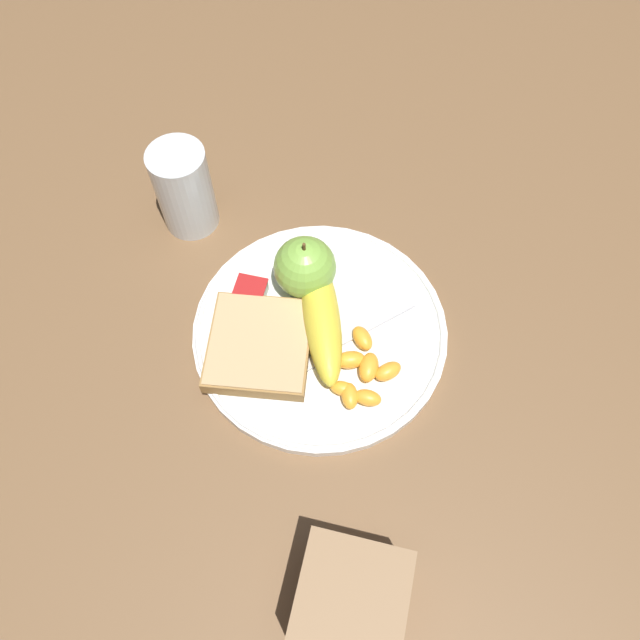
{
  "coord_description": "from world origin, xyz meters",
  "views": [
    {
      "loc": [
        -0.31,
        -0.07,
        0.62
      ],
      "look_at": [
        0.0,
        0.0,
        0.03
      ],
      "focal_mm": 35.0,
      "sensor_mm": 36.0,
      "label": 1
    }
  ],
  "objects_px": {
    "fork": "(332,345)",
    "condiment_caddy": "(350,600)",
    "plate": "(320,330)",
    "bread_slice": "(260,345)",
    "apple": "(305,267)",
    "banana": "(322,313)",
    "juice_glass": "(185,191)",
    "jam_packet": "(249,296)"
  },
  "relations": [
    {
      "from": "bread_slice",
      "to": "apple",
      "type": "bearing_deg",
      "value": -16.43
    },
    {
      "from": "apple",
      "to": "condiment_caddy",
      "type": "bearing_deg",
      "value": -159.41
    },
    {
      "from": "jam_packet",
      "to": "condiment_caddy",
      "type": "relative_size",
      "value": 0.47
    },
    {
      "from": "plate",
      "to": "apple",
      "type": "height_order",
      "value": "apple"
    },
    {
      "from": "apple",
      "to": "fork",
      "type": "height_order",
      "value": "apple"
    },
    {
      "from": "apple",
      "to": "condiment_caddy",
      "type": "height_order",
      "value": "same"
    },
    {
      "from": "plate",
      "to": "jam_packet",
      "type": "distance_m",
      "value": 0.09
    },
    {
      "from": "juice_glass",
      "to": "jam_packet",
      "type": "xyz_separation_m",
      "value": [
        -0.1,
        -0.11,
        -0.03
      ]
    },
    {
      "from": "fork",
      "to": "apple",
      "type": "bearing_deg",
      "value": -99.59
    },
    {
      "from": "plate",
      "to": "jam_packet",
      "type": "xyz_separation_m",
      "value": [
        0.02,
        0.08,
        0.01
      ]
    },
    {
      "from": "plate",
      "to": "jam_packet",
      "type": "height_order",
      "value": "jam_packet"
    },
    {
      "from": "plate",
      "to": "jam_packet",
      "type": "relative_size",
      "value": 6.68
    },
    {
      "from": "plate",
      "to": "juice_glass",
      "type": "distance_m",
      "value": 0.23
    },
    {
      "from": "bread_slice",
      "to": "condiment_caddy",
      "type": "distance_m",
      "value": 0.27
    },
    {
      "from": "juice_glass",
      "to": "fork",
      "type": "height_order",
      "value": "juice_glass"
    },
    {
      "from": "fork",
      "to": "bread_slice",
      "type": "bearing_deg",
      "value": -27.01
    },
    {
      "from": "plate",
      "to": "bread_slice",
      "type": "distance_m",
      "value": 0.07
    },
    {
      "from": "juice_glass",
      "to": "apple",
      "type": "bearing_deg",
      "value": -112.45
    },
    {
      "from": "plate",
      "to": "banana",
      "type": "relative_size",
      "value": 1.65
    },
    {
      "from": "bread_slice",
      "to": "fork",
      "type": "height_order",
      "value": "bread_slice"
    },
    {
      "from": "bread_slice",
      "to": "condiment_caddy",
      "type": "relative_size",
      "value": 1.41
    },
    {
      "from": "fork",
      "to": "condiment_caddy",
      "type": "height_order",
      "value": "condiment_caddy"
    },
    {
      "from": "bread_slice",
      "to": "jam_packet",
      "type": "relative_size",
      "value": 3.0
    },
    {
      "from": "bread_slice",
      "to": "fork",
      "type": "relative_size",
      "value": 0.9
    },
    {
      "from": "banana",
      "to": "jam_packet",
      "type": "relative_size",
      "value": 4.05
    },
    {
      "from": "plate",
      "to": "juice_glass",
      "type": "relative_size",
      "value": 2.5
    },
    {
      "from": "bread_slice",
      "to": "banana",
      "type": "bearing_deg",
      "value": -49.42
    },
    {
      "from": "juice_glass",
      "to": "banana",
      "type": "xyz_separation_m",
      "value": [
        -0.11,
        -0.19,
        -0.02
      ]
    },
    {
      "from": "apple",
      "to": "bread_slice",
      "type": "xyz_separation_m",
      "value": [
        -0.09,
        0.03,
        -0.02
      ]
    },
    {
      "from": "banana",
      "to": "juice_glass",
      "type": "bearing_deg",
      "value": 60.06
    },
    {
      "from": "juice_glass",
      "to": "apple",
      "type": "xyz_separation_m",
      "value": [
        -0.07,
        -0.16,
        -0.01
      ]
    },
    {
      "from": "fork",
      "to": "jam_packet",
      "type": "height_order",
      "value": "jam_packet"
    },
    {
      "from": "plate",
      "to": "banana",
      "type": "bearing_deg",
      "value": -2.19
    },
    {
      "from": "apple",
      "to": "banana",
      "type": "xyz_separation_m",
      "value": [
        -0.04,
        -0.03,
        -0.01
      ]
    },
    {
      "from": "bread_slice",
      "to": "condiment_caddy",
      "type": "height_order",
      "value": "condiment_caddy"
    },
    {
      "from": "banana",
      "to": "bread_slice",
      "type": "relative_size",
      "value": 1.35
    },
    {
      "from": "plate",
      "to": "apple",
      "type": "distance_m",
      "value": 0.07
    },
    {
      "from": "plate",
      "to": "bread_slice",
      "type": "height_order",
      "value": "bread_slice"
    },
    {
      "from": "plate",
      "to": "bread_slice",
      "type": "xyz_separation_m",
      "value": [
        -0.04,
        0.06,
        0.02
      ]
    },
    {
      "from": "juice_glass",
      "to": "jam_packet",
      "type": "distance_m",
      "value": 0.15
    },
    {
      "from": "juice_glass",
      "to": "apple",
      "type": "height_order",
      "value": "juice_glass"
    },
    {
      "from": "banana",
      "to": "apple",
      "type": "bearing_deg",
      "value": 34.58
    }
  ]
}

